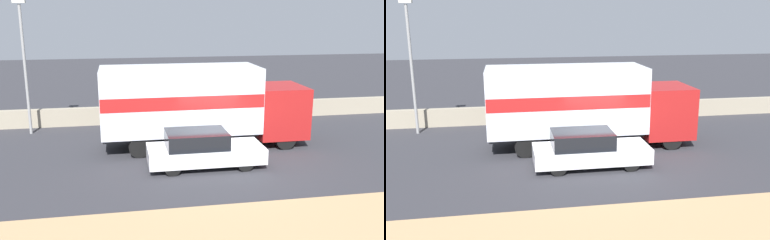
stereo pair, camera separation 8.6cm
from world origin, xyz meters
TOP-DOWN VIEW (x-y plane):
  - ground_plane at (0.00, 0.00)m, footprint 80.00×80.00m
  - stone_wall_backdrop at (0.00, 6.88)m, footprint 60.00×0.35m
  - street_lamp at (-7.88, 5.70)m, footprint 0.56×0.28m
  - box_truck at (-0.23, 2.33)m, footprint 8.88×2.56m
  - car_hatchback at (-0.50, -0.22)m, footprint 4.43×1.76m

SIDE VIEW (x-z plane):
  - ground_plane at x=0.00m, z-range 0.00..0.00m
  - stone_wall_backdrop at x=0.00m, z-range 0.00..0.93m
  - car_hatchback at x=-0.50m, z-range -0.01..1.41m
  - box_truck at x=-0.23m, z-range 0.21..3.75m
  - street_lamp at x=-7.88m, z-range 0.54..6.92m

